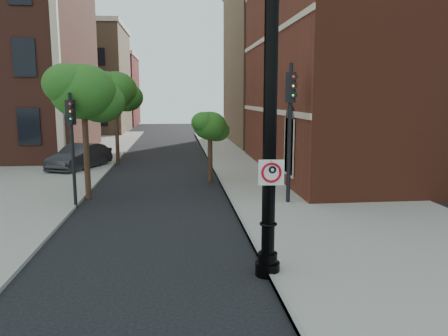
{
  "coord_description": "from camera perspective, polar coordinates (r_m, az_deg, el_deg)",
  "views": [
    {
      "loc": [
        -0.11,
        -10.1,
        4.26
      ],
      "look_at": [
        1.22,
        2.0,
        2.26
      ],
      "focal_mm": 35.0,
      "sensor_mm": 36.0,
      "label": 1
    }
  ],
  "objects": [
    {
      "name": "parked_car",
      "position": [
        26.98,
        -18.28,
        1.38
      ],
      "size": [
        3.23,
        4.85,
        1.51
      ],
      "primitive_type": "imported",
      "rotation": [
        0.0,
        0.0,
        -0.39
      ],
      "color": "#28282C",
      "rests_on": "ground"
    },
    {
      "name": "lamppost",
      "position": [
        10.09,
        5.98,
        3.53
      ],
      "size": [
        0.6,
        0.6,
        7.04
      ],
      "color": "black",
      "rests_on": "ground"
    },
    {
      "name": "utility_pole",
      "position": [
        18.58,
        6.0,
        3.93
      ],
      "size": [
        0.1,
        0.1,
        5.06
      ],
      "primitive_type": "cylinder",
      "color": "#999999",
      "rests_on": "ground"
    },
    {
      "name": "traffic_signal_left",
      "position": [
        17.45,
        -19.27,
        4.56
      ],
      "size": [
        0.36,
        0.39,
        4.41
      ],
      "rotation": [
        0.0,
        0.0,
        -0.43
      ],
      "color": "black",
      "rests_on": "ground"
    },
    {
      "name": "no_parking_sign",
      "position": [
        10.01,
        6.21,
        -0.56
      ],
      "size": [
        0.59,
        0.09,
        0.59
      ],
      "rotation": [
        0.0,
        0.0,
        -0.07
      ],
      "color": "white",
      "rests_on": "ground"
    },
    {
      "name": "curb_edge",
      "position": [
        20.65,
        -0.13,
        -2.39
      ],
      "size": [
        0.1,
        60.0,
        0.14
      ],
      "primitive_type": "cube",
      "color": "gray",
      "rests_on": "ground"
    },
    {
      "name": "bg_building_tan_b",
      "position": [
        43.3,
        15.99,
        12.59
      ],
      "size": [
        22.0,
        14.0,
        14.0
      ],
      "primitive_type": "cube",
      "color": "#8C6B4C",
      "rests_on": "ground"
    },
    {
      "name": "street_tree_a",
      "position": [
        18.78,
        -17.76,
        9.27
      ],
      "size": [
        3.08,
        2.79,
        5.56
      ],
      "color": "#382016",
      "rests_on": "ground"
    },
    {
      "name": "bg_building_red",
      "position": [
        69.14,
        -16.39,
        9.55
      ],
      "size": [
        12.0,
        12.0,
        10.0
      ],
      "primitive_type": "cube",
      "color": "maroon",
      "rests_on": "ground"
    },
    {
      "name": "street_tree_c",
      "position": [
        21.76,
        -1.79,
        5.39
      ],
      "size": [
        1.96,
        1.77,
        3.53
      ],
      "color": "#382016",
      "rests_on": "ground"
    },
    {
      "name": "bg_building_tan_a",
      "position": [
        55.42,
        -18.98,
        10.61
      ],
      "size": [
        12.0,
        12.0,
        12.0
      ],
      "primitive_type": "cube",
      "color": "#8C6B4C",
      "rests_on": "ground"
    },
    {
      "name": "sidewalk_right",
      "position": [
        21.43,
        10.44,
        -2.14
      ],
      "size": [
        8.0,
        60.0,
        0.12
      ],
      "primitive_type": "cube",
      "color": "gray",
      "rests_on": "ground"
    },
    {
      "name": "ground",
      "position": [
        10.96,
        -5.36,
        -13.58
      ],
      "size": [
        120.0,
        120.0,
        0.0
      ],
      "primitive_type": "plane",
      "color": "black",
      "rests_on": "ground"
    },
    {
      "name": "street_tree_b",
      "position": [
        28.29,
        -13.93,
        9.69
      ],
      "size": [
        3.22,
        2.91,
        5.8
      ],
      "color": "#382016",
      "rests_on": "ground"
    },
    {
      "name": "sidewalk_left",
      "position": [
        29.77,
        -23.56,
        0.42
      ],
      "size": [
        10.0,
        50.0,
        0.12
      ],
      "primitive_type": "cube",
      "color": "gray",
      "rests_on": "ground"
    },
    {
      "name": "traffic_signal_right",
      "position": [
        17.1,
        8.65,
        7.4
      ],
      "size": [
        0.44,
        0.49,
        5.52
      ],
      "rotation": [
        0.0,
        0.0,
        -0.41
      ],
      "color": "black",
      "rests_on": "ground"
    }
  ]
}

